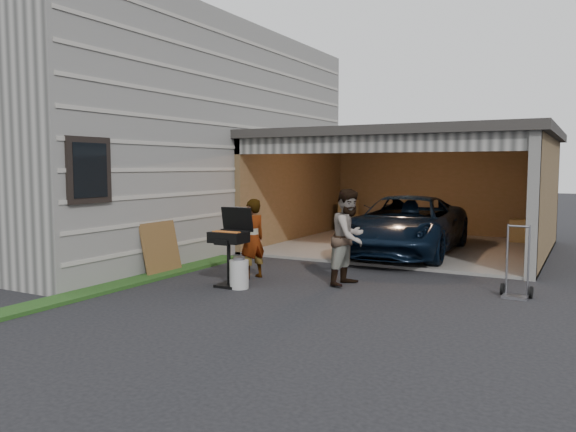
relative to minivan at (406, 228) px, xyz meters
name	(u,v)px	position (x,y,z in m)	size (l,w,h in m)	color
ground	(242,296)	(-1.08, -5.20, -0.66)	(80.00, 80.00, 0.00)	black
house	(136,141)	(-7.08, -1.20, 2.09)	(7.00, 11.00, 5.50)	#474744
groundcover_strip	(93,292)	(-3.33, -6.20, -0.63)	(0.50, 8.00, 0.06)	#193814
garage	(413,174)	(-0.32, 1.59, 1.21)	(6.80, 6.30, 2.90)	#605E59
minivan	(406,228)	(0.00, 0.00, 0.00)	(2.18, 4.74, 1.32)	black
woman	(252,239)	(-1.72, -3.88, 0.08)	(0.54, 0.35, 1.47)	#AFB9DC
man	(349,237)	(0.07, -3.56, 0.18)	(0.82, 0.64, 1.68)	#492F1D
bbq_grill	(230,240)	(-1.68, -4.67, 0.14)	(0.61, 0.53, 1.36)	black
propane_tank	(239,274)	(-1.45, -4.74, -0.42)	(0.32, 0.32, 0.49)	#B6B5B1
plywood_panel	(161,247)	(-3.48, -4.38, -0.14)	(0.04, 0.94, 1.05)	brown
hand_truck	(516,284)	(2.76, -3.18, -0.44)	(0.48, 0.37, 1.15)	gray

